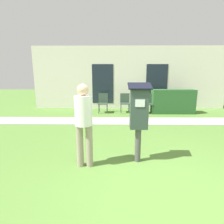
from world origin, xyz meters
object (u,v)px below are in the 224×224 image
at_px(outdoor_chair_middle, 125,101).
at_px(outdoor_chair_right, 147,102).
at_px(person_standing, 84,119).
at_px(parking_meter, 139,113).
at_px(outdoor_chair_left, 103,101).

relative_size(outdoor_chair_middle, outdoor_chair_right, 1.00).
xyz_separation_m(person_standing, outdoor_chair_middle, (1.07, 5.11, -0.40)).
relative_size(parking_meter, outdoor_chair_middle, 1.77).
xyz_separation_m(parking_meter, outdoor_chair_right, (1.06, 4.72, -0.49)).
bearing_deg(outdoor_chair_right, person_standing, -117.78).
bearing_deg(person_standing, outdoor_chair_right, 61.22).
bearing_deg(outdoor_chair_middle, outdoor_chair_right, -29.13).
height_order(person_standing, outdoor_chair_right, person_standing).
bearing_deg(outdoor_chair_left, parking_meter, -63.23).
distance_m(parking_meter, person_standing, 1.07).
distance_m(outdoor_chair_left, outdoor_chair_middle, 1.03).
distance_m(parking_meter, outdoor_chair_middle, 4.92).
bearing_deg(parking_meter, outdoor_chair_right, 77.39).
bearing_deg(parking_meter, person_standing, -168.81).
bearing_deg(outdoor_chair_left, outdoor_chair_middle, 18.55).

